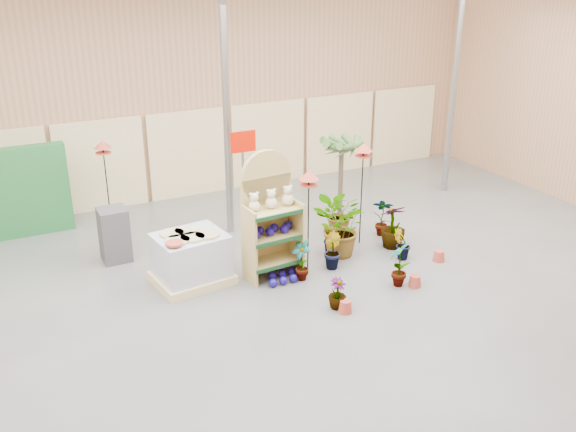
% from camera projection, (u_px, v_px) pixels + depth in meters
% --- Properties ---
extents(room, '(15.20, 12.10, 4.70)m').
position_uv_depth(room, '(288.00, 160.00, 10.09)').
color(room, '#515250').
rests_on(room, ground).
extents(display_shelf, '(0.97, 0.64, 2.23)m').
position_uv_depth(display_shelf, '(269.00, 220.00, 10.96)').
color(display_shelf, tan).
rests_on(display_shelf, ground).
extents(teddy_bears, '(0.82, 0.21, 0.34)m').
position_uv_depth(teddy_bears, '(273.00, 200.00, 10.73)').
color(teddy_bears, '#F4E1C0').
rests_on(teddy_bears, display_shelf).
extents(gazing_balls_shelf, '(0.82, 0.28, 0.16)m').
position_uv_depth(gazing_balls_shelf, '(272.00, 230.00, 10.91)').
color(gazing_balls_shelf, navy).
rests_on(gazing_balls_shelf, display_shelf).
extents(gazing_balls_floor, '(0.63, 0.39, 0.15)m').
position_uv_depth(gazing_balls_floor, '(283.00, 277.00, 11.02)').
color(gazing_balls_floor, navy).
rests_on(gazing_balls_floor, ground).
extents(pallet_stack, '(1.35, 1.17, 0.92)m').
position_uv_depth(pallet_stack, '(191.00, 259.00, 10.85)').
color(pallet_stack, '#D4BC84').
rests_on(pallet_stack, ground).
extents(charcoal_planters, '(0.50, 0.50, 1.00)m').
position_uv_depth(charcoal_planters, '(114.00, 235.00, 11.65)').
color(charcoal_planters, '#333334').
rests_on(charcoal_planters, ground).
extents(trellis_stock, '(2.00, 0.30, 1.80)m').
position_uv_depth(trellis_stock, '(16.00, 193.00, 12.54)').
color(trellis_stock, '#20652D').
rests_on(trellis_stock, ground).
extents(offer_sign, '(0.50, 0.08, 2.20)m').
position_uv_depth(offer_sign, '(243.00, 164.00, 12.08)').
color(offer_sign, gray).
rests_on(offer_sign, ground).
extents(bird_table_front, '(0.34, 0.34, 1.91)m').
position_uv_depth(bird_table_front, '(309.00, 179.00, 10.62)').
color(bird_table_front, black).
rests_on(bird_table_front, ground).
extents(bird_table_right, '(0.34, 0.34, 2.00)m').
position_uv_depth(bird_table_right, '(363.00, 151.00, 11.83)').
color(bird_table_right, black).
rests_on(bird_table_right, ground).
extents(bird_table_back, '(0.34, 0.34, 1.91)m').
position_uv_depth(bird_table_back, '(103.00, 148.00, 12.34)').
color(bird_table_back, black).
rests_on(bird_table_back, ground).
extents(palm, '(0.70, 0.70, 1.89)m').
position_uv_depth(palm, '(342.00, 145.00, 13.06)').
color(palm, brown).
rests_on(palm, ground).
extents(potted_plant_0, '(0.34, 0.43, 0.73)m').
position_uv_depth(potted_plant_0, '(301.00, 260.00, 10.97)').
color(potted_plant_0, '#3C5F2C').
rests_on(potted_plant_0, ground).
extents(potted_plant_1, '(0.36, 0.41, 0.66)m').
position_uv_depth(potted_plant_1, '(332.00, 251.00, 11.42)').
color(potted_plant_1, '#3C5F2C').
rests_on(potted_plant_1, ground).
extents(potted_plant_2, '(1.28, 1.24, 1.08)m').
position_uv_depth(potted_plant_2, '(338.00, 229.00, 11.81)').
color(potted_plant_2, '#3C5F2C').
rests_on(potted_plant_2, ground).
extents(potted_plant_3, '(0.55, 0.55, 0.86)m').
position_uv_depth(potted_plant_3, '(393.00, 226.00, 12.19)').
color(potted_plant_3, '#3C5F2C').
rests_on(potted_plant_3, ground).
extents(potted_plant_4, '(0.50, 0.49, 0.79)m').
position_uv_depth(potted_plant_4, '(382.00, 217.00, 12.74)').
color(potted_plant_4, '#3C5F2C').
rests_on(potted_plant_4, ground).
extents(potted_plant_5, '(0.34, 0.37, 0.54)m').
position_uv_depth(potted_plant_5, '(330.00, 239.00, 12.02)').
color(potted_plant_5, '#3C5F2C').
rests_on(potted_plant_5, ground).
extents(potted_plant_6, '(0.85, 0.77, 0.80)m').
position_uv_depth(potted_plant_6, '(340.00, 214.00, 12.86)').
color(potted_plant_6, '#3C5F2C').
rests_on(potted_plant_6, ground).
extents(potted_plant_7, '(0.37, 0.37, 0.52)m').
position_uv_depth(potted_plant_7, '(337.00, 293.00, 10.12)').
color(potted_plant_7, '#3C5F2C').
rests_on(potted_plant_7, ground).
extents(potted_plant_8, '(0.52, 0.49, 0.82)m').
position_uv_depth(potted_plant_8, '(399.00, 263.00, 10.77)').
color(potted_plant_8, '#3C5F2C').
rests_on(potted_plant_8, ground).
extents(potted_plant_9, '(0.37, 0.32, 0.60)m').
position_uv_depth(potted_plant_9, '(402.00, 244.00, 11.74)').
color(potted_plant_9, '#3C5F2C').
rests_on(potted_plant_9, ground).
extents(potted_plant_11, '(0.59, 0.59, 0.75)m').
position_uv_depth(potted_plant_11, '(275.00, 227.00, 12.29)').
color(potted_plant_11, '#3C5F2C').
rests_on(potted_plant_11, ground).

